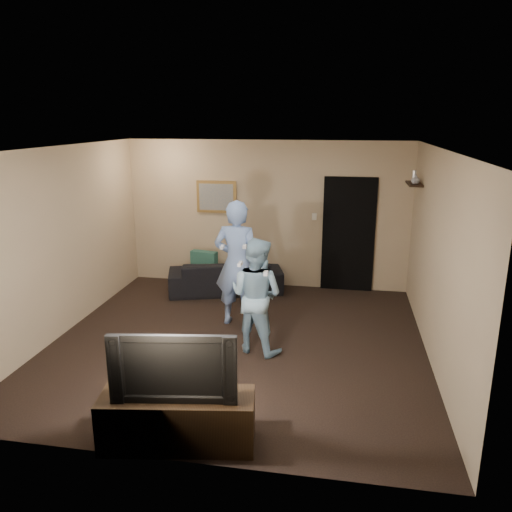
% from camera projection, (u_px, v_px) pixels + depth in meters
% --- Properties ---
extents(ground, '(5.00, 5.00, 0.00)m').
position_uv_depth(ground, '(238.00, 342.00, 6.83)').
color(ground, black).
rests_on(ground, ground).
extents(ceiling, '(5.00, 5.00, 0.04)m').
position_uv_depth(ceiling, '(236.00, 148.00, 6.13)').
color(ceiling, silver).
rests_on(ceiling, wall_back).
extents(wall_back, '(5.00, 0.04, 2.60)m').
position_uv_depth(wall_back, '(266.00, 215.00, 8.85)').
color(wall_back, tan).
rests_on(wall_back, ground).
extents(wall_front, '(5.00, 0.04, 2.60)m').
position_uv_depth(wall_front, '(174.00, 327.00, 4.11)').
color(wall_front, tan).
rests_on(wall_front, ground).
extents(wall_left, '(0.04, 5.00, 2.60)m').
position_uv_depth(wall_left, '(60.00, 242.00, 6.90)').
color(wall_left, tan).
rests_on(wall_left, ground).
extents(wall_right, '(0.04, 5.00, 2.60)m').
position_uv_depth(wall_right, '(438.00, 259.00, 6.06)').
color(wall_right, tan).
rests_on(wall_right, ground).
extents(sofa, '(2.10, 1.30, 0.57)m').
position_uv_depth(sofa, '(226.00, 276.00, 8.74)').
color(sofa, black).
rests_on(sofa, ground).
extents(throw_pillow, '(0.49, 0.24, 0.47)m').
position_uv_depth(throw_pillow, '(204.00, 264.00, 8.75)').
color(throw_pillow, '#17453B').
rests_on(throw_pillow, sofa).
extents(painting_frame, '(0.72, 0.05, 0.57)m').
position_uv_depth(painting_frame, '(217.00, 197.00, 8.90)').
color(painting_frame, olive).
rests_on(painting_frame, wall_back).
extents(painting_canvas, '(0.62, 0.01, 0.47)m').
position_uv_depth(painting_canvas, '(216.00, 197.00, 8.87)').
color(painting_canvas, slate).
rests_on(painting_canvas, painting_frame).
extents(doorway, '(0.90, 0.06, 2.00)m').
position_uv_depth(doorway, '(348.00, 235.00, 8.66)').
color(doorway, black).
rests_on(doorway, ground).
extents(light_switch, '(0.08, 0.02, 0.12)m').
position_uv_depth(light_switch, '(314.00, 217.00, 8.69)').
color(light_switch, silver).
rests_on(light_switch, wall_back).
extents(wall_shelf, '(0.20, 0.60, 0.03)m').
position_uv_depth(wall_shelf, '(414.00, 184.00, 7.61)').
color(wall_shelf, black).
rests_on(wall_shelf, wall_right).
extents(shelf_vase, '(0.14, 0.14, 0.14)m').
position_uv_depth(shelf_vase, '(416.00, 179.00, 7.47)').
color(shelf_vase, '#9F9FA3').
rests_on(shelf_vase, wall_shelf).
extents(shelf_figurine, '(0.06, 0.06, 0.18)m').
position_uv_depth(shelf_figurine, '(414.00, 176.00, 7.66)').
color(shelf_figurine, silver).
rests_on(shelf_figurine, wall_shelf).
extents(tv_console, '(1.48, 0.66, 0.51)m').
position_uv_depth(tv_console, '(178.00, 420.00, 4.63)').
color(tv_console, black).
rests_on(tv_console, ground).
extents(television, '(1.15, 0.32, 0.66)m').
position_uv_depth(television, '(175.00, 364.00, 4.48)').
color(television, black).
rests_on(television, tv_console).
extents(wii_player_left, '(0.70, 0.53, 1.85)m').
position_uv_depth(wii_player_left, '(237.00, 264.00, 7.21)').
color(wii_player_left, '#7695CD').
rests_on(wii_player_left, ground).
extents(wii_player_right, '(0.89, 0.80, 1.52)m').
position_uv_depth(wii_player_right, '(256.00, 295.00, 6.41)').
color(wii_player_right, '#8AB2C9').
rests_on(wii_player_right, ground).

